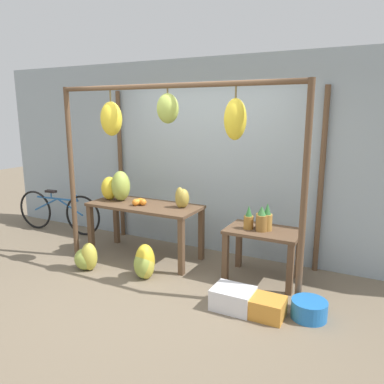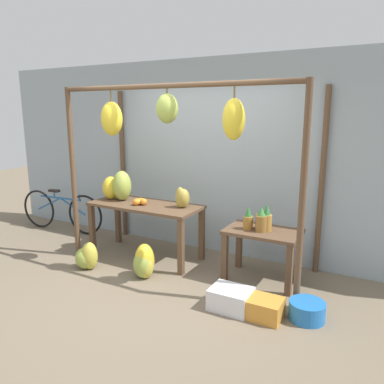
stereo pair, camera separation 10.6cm
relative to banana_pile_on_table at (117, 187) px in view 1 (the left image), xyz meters
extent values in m
plane|color=#756651|center=(1.17, -0.79, -0.98)|extent=(20.00, 20.00, 0.00)
cube|color=#99A8B2|center=(1.17, 0.71, 0.42)|extent=(8.00, 0.08, 2.80)
cylinder|color=brown|center=(-0.41, -0.46, 0.20)|extent=(0.07, 0.07, 2.37)
cylinder|color=brown|center=(2.74, -0.46, 0.20)|extent=(0.07, 0.07, 2.37)
cylinder|color=brown|center=(-0.41, 0.62, 0.20)|extent=(0.07, 0.07, 2.37)
cylinder|color=brown|center=(2.74, 0.62, 0.20)|extent=(0.07, 0.07, 2.37)
cylinder|color=brown|center=(1.17, -0.46, 1.36)|extent=(3.15, 0.06, 0.06)
cylinder|color=brown|center=(0.33, -0.46, 1.26)|extent=(0.02, 0.02, 0.13)
ellipsoid|color=yellow|center=(0.33, -0.46, 0.98)|extent=(0.28, 0.25, 0.42)
cylinder|color=brown|center=(1.16, -0.46, 1.30)|extent=(0.02, 0.02, 0.05)
ellipsoid|color=#9EB247|center=(1.16, -0.46, 1.11)|extent=(0.26, 0.23, 0.34)
cylinder|color=brown|center=(1.98, -0.46, 1.27)|extent=(0.02, 0.02, 0.12)
ellipsoid|color=yellow|center=(1.98, -0.46, 0.99)|extent=(0.24, 0.22, 0.44)
cube|color=brown|center=(0.49, -0.02, -0.22)|extent=(1.60, 0.68, 0.04)
cube|color=brown|center=(-0.26, -0.31, -0.61)|extent=(0.07, 0.07, 0.74)
cube|color=brown|center=(1.24, -0.31, -0.61)|extent=(0.07, 0.07, 0.74)
cube|color=brown|center=(-0.26, 0.27, -0.61)|extent=(0.07, 0.07, 0.74)
cube|color=brown|center=(1.24, 0.27, -0.61)|extent=(0.07, 0.07, 0.74)
cube|color=brown|center=(2.20, 0.03, -0.36)|extent=(0.89, 0.58, 0.04)
cube|color=brown|center=(1.80, -0.20, -0.68)|extent=(0.07, 0.07, 0.61)
cube|color=brown|center=(2.59, -0.20, -0.68)|extent=(0.07, 0.07, 0.61)
cube|color=brown|center=(1.80, 0.27, -0.68)|extent=(0.07, 0.07, 0.61)
cube|color=brown|center=(2.59, 0.27, -0.68)|extent=(0.07, 0.07, 0.61)
ellipsoid|color=#9EB247|center=(0.07, 0.01, 0.02)|extent=(0.39, 0.40, 0.44)
ellipsoid|color=yellow|center=(-0.12, -0.02, -0.03)|extent=(0.30, 0.31, 0.34)
sphere|color=orange|center=(0.45, -0.08, -0.16)|extent=(0.08, 0.08, 0.08)
sphere|color=orange|center=(0.48, -0.04, -0.16)|extent=(0.08, 0.08, 0.08)
sphere|color=orange|center=(0.44, -0.12, -0.15)|extent=(0.09, 0.09, 0.09)
sphere|color=orange|center=(0.43, -0.11, -0.16)|extent=(0.08, 0.08, 0.08)
sphere|color=orange|center=(0.51, -0.09, -0.15)|extent=(0.09, 0.09, 0.09)
sphere|color=orange|center=(0.42, -0.12, -0.16)|extent=(0.09, 0.09, 0.09)
sphere|color=orange|center=(0.45, -0.04, -0.16)|extent=(0.09, 0.09, 0.09)
sphere|color=orange|center=(0.39, 0.01, -0.16)|extent=(0.07, 0.07, 0.07)
sphere|color=orange|center=(0.43, -0.15, -0.16)|extent=(0.09, 0.09, 0.09)
cylinder|color=olive|center=(2.15, 0.07, -0.24)|extent=(0.12, 0.12, 0.19)
cone|color=#428442|center=(2.15, 0.07, -0.11)|extent=(0.09, 0.09, 0.09)
cylinder|color=#A3702D|center=(2.02, -0.02, -0.26)|extent=(0.12, 0.12, 0.16)
cone|color=#337538|center=(2.02, -0.02, -0.11)|extent=(0.08, 0.08, 0.13)
cylinder|color=#B27F38|center=(2.24, 0.03, -0.24)|extent=(0.13, 0.13, 0.20)
cone|color=#337538|center=(2.24, 0.03, -0.07)|extent=(0.09, 0.09, 0.14)
cylinder|color=olive|center=(2.19, -0.03, -0.24)|extent=(0.14, 0.14, 0.20)
cone|color=#428442|center=(2.19, -0.03, -0.09)|extent=(0.10, 0.10, 0.11)
cylinder|color=olive|center=(2.18, 0.01, -0.24)|extent=(0.13, 0.13, 0.19)
cone|color=#337538|center=(2.18, 0.01, -0.09)|extent=(0.09, 0.09, 0.10)
ellipsoid|color=gold|center=(0.09, -0.75, -0.80)|extent=(0.23, 0.20, 0.38)
ellipsoid|color=#9EB247|center=(0.02, -0.75, -0.84)|extent=(0.30, 0.27, 0.29)
ellipsoid|color=gold|center=(0.90, -0.61, -0.82)|extent=(0.26, 0.28, 0.34)
ellipsoid|color=yellow|center=(0.87, -0.59, -0.77)|extent=(0.34, 0.36, 0.44)
ellipsoid|color=yellow|center=(0.86, -0.61, -0.80)|extent=(0.19, 0.21, 0.38)
ellipsoid|color=#9EB247|center=(0.87, -0.61, -0.80)|extent=(0.37, 0.37, 0.37)
cube|color=silver|center=(2.14, -0.80, -0.87)|extent=(0.43, 0.34, 0.23)
cylinder|color=blue|center=(2.89, -0.63, -0.89)|extent=(0.36, 0.36, 0.19)
torus|color=black|center=(-2.02, 0.20, -0.64)|extent=(0.69, 0.10, 0.69)
torus|color=black|center=(-0.99, 0.30, -0.64)|extent=(0.69, 0.10, 0.69)
cylinder|color=#235B9E|center=(-1.50, 0.25, -0.39)|extent=(0.87, 0.12, 0.03)
cylinder|color=#235B9E|center=(-1.76, 0.23, -0.52)|extent=(0.53, 0.08, 0.27)
cylinder|color=#235B9E|center=(-1.25, 0.28, -0.52)|extent=(0.53, 0.08, 0.27)
cylinder|color=#235B9E|center=(-1.63, 0.24, -0.34)|extent=(0.02, 0.02, 0.10)
cube|color=black|center=(-1.63, 0.24, -0.27)|extent=(0.21, 0.10, 0.04)
cylinder|color=#235B9E|center=(-1.10, 0.29, -0.34)|extent=(0.02, 0.02, 0.10)
ellipsoid|color=#B2993D|center=(1.03, 0.04, -0.06)|extent=(0.16, 0.14, 0.28)
ellipsoid|color=#B2993D|center=(1.07, 0.07, -0.07)|extent=(0.20, 0.21, 0.26)
cube|color=orange|center=(2.49, -0.80, -0.88)|extent=(0.39, 0.30, 0.20)
camera|label=1|loc=(3.42, -4.24, 1.07)|focal=35.00mm
camera|label=2|loc=(3.51, -4.19, 1.07)|focal=35.00mm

